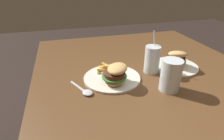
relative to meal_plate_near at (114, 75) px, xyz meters
name	(u,v)px	position (x,y,z in m)	size (l,w,h in m)	color
dining_table	(156,107)	(0.09, 0.19, -0.16)	(1.62, 1.15, 0.75)	brown
meal_plate_near	(114,75)	(0.00, 0.00, 0.00)	(0.28, 0.28, 0.11)	silver
beer_glass	(171,76)	(0.13, 0.22, 0.03)	(0.09, 0.09, 0.14)	silver
juice_glass	(152,60)	(-0.04, 0.22, 0.03)	(0.08, 0.08, 0.21)	silver
spoon	(87,92)	(0.07, -0.14, -0.03)	(0.16, 0.09, 0.01)	silver
meal_plate_far	(176,62)	(-0.05, 0.37, 0.00)	(0.24, 0.24, 0.11)	silver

